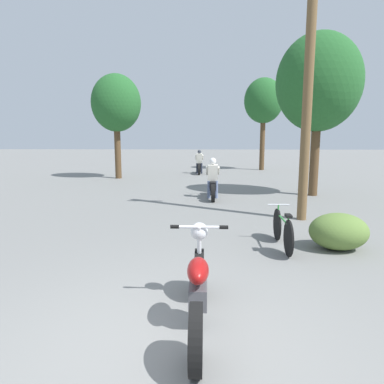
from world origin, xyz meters
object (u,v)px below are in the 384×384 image
at_px(roadside_tree_right_near, 319,83).
at_px(roadside_tree_left, 116,104).
at_px(utility_pole, 309,77).
at_px(bicycle_parked, 283,230).
at_px(motorcycle_rider_lead, 213,183).
at_px(roadside_tree_right_far, 264,102).
at_px(motorcycle_foreground, 198,286).
at_px(motorcycle_rider_far, 199,165).

height_order(roadside_tree_right_near, roadside_tree_left, roadside_tree_right_near).
bearing_deg(roadside_tree_right_near, utility_pole, -110.71).
distance_m(roadside_tree_right_near, bicycle_parked, 7.60).
bearing_deg(roadside_tree_left, utility_pole, -51.47).
bearing_deg(utility_pole, bicycle_parked, -113.27).
height_order(utility_pole, motorcycle_rider_lead, utility_pole).
distance_m(roadside_tree_right_far, roadside_tree_left, 9.77).
relative_size(utility_pole, roadside_tree_right_near, 1.21).
bearing_deg(roadside_tree_right_near, roadside_tree_left, 149.30).
height_order(utility_pole, roadside_tree_right_far, utility_pole).
height_order(utility_pole, motorcycle_foreground, utility_pole).
bearing_deg(motorcycle_rider_far, roadside_tree_right_far, 32.56).
bearing_deg(motorcycle_rider_lead, roadside_tree_right_near, 10.80).
height_order(roadside_tree_right_near, bicycle_parked, roadside_tree_right_near).
bearing_deg(bicycle_parked, motorcycle_foreground, -119.13).
distance_m(roadside_tree_left, motorcycle_foreground, 15.16).
relative_size(roadside_tree_left, motorcycle_rider_lead, 2.55).
bearing_deg(motorcycle_foreground, bicycle_parked, 60.87).
bearing_deg(roadside_tree_right_far, roadside_tree_right_near, -88.56).
bearing_deg(roadside_tree_right_near, bicycle_parked, -111.70).
relative_size(utility_pole, roadside_tree_right_far, 1.18).
relative_size(utility_pole, roadside_tree_left, 1.31).
xyz_separation_m(motorcycle_foreground, motorcycle_rider_far, (-0.31, 16.60, 0.08)).
relative_size(roadside_tree_right_near, roadside_tree_left, 1.08).
bearing_deg(utility_pole, roadside_tree_left, 128.53).
xyz_separation_m(roadside_tree_right_far, roadside_tree_left, (-8.29, -5.13, -0.60)).
xyz_separation_m(roadside_tree_right_near, bicycle_parked, (-2.47, -6.20, -3.65)).
distance_m(roadside_tree_right_near, roadside_tree_right_far, 10.22).
bearing_deg(bicycle_parked, motorcycle_rider_lead, 102.75).
relative_size(roadside_tree_right_near, roadside_tree_right_far, 0.97).
xyz_separation_m(roadside_tree_right_near, motorcycle_rider_far, (-4.34, 7.60, -3.48)).
relative_size(motorcycle_rider_lead, bicycle_parked, 1.26).
bearing_deg(roadside_tree_left, motorcycle_foreground, -72.21).
distance_m(motorcycle_rider_lead, motorcycle_rider_far, 8.33).
bearing_deg(motorcycle_rider_lead, motorcycle_foreground, -92.20).
distance_m(utility_pole, roadside_tree_left, 11.39).
height_order(utility_pole, bicycle_parked, utility_pole).
xyz_separation_m(motorcycle_foreground, motorcycle_rider_lead, (0.32, 8.29, 0.09)).
height_order(utility_pole, roadside_tree_right_near, utility_pole).
height_order(roadside_tree_right_near, roadside_tree_right_far, roadside_tree_right_far).
relative_size(roadside_tree_right_near, motorcycle_rider_lead, 2.75).
height_order(utility_pole, motorcycle_rider_far, utility_pole).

